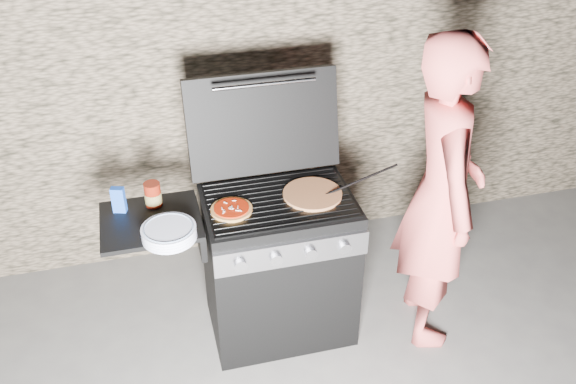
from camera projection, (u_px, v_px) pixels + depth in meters
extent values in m
plane|color=#514F4D|center=(280.00, 324.00, 3.88)|extent=(50.00, 50.00, 0.00)
cube|color=gray|center=(241.00, 114.00, 4.23)|extent=(8.00, 0.35, 1.80)
cylinder|color=#DE9657|center=(312.00, 194.00, 3.40)|extent=(0.42, 0.42, 0.02)
cylinder|color=maroon|center=(153.00, 194.00, 3.31)|extent=(0.09, 0.09, 0.13)
cube|color=blue|center=(119.00, 200.00, 3.26)|extent=(0.07, 0.06, 0.14)
cylinder|color=white|center=(169.00, 233.00, 3.10)|extent=(0.34, 0.34, 0.06)
imported|color=#E35955|center=(441.00, 195.00, 3.41)|extent=(0.56, 0.74, 1.82)
cylinder|color=black|center=(358.00, 181.00, 3.44)|extent=(0.48, 0.10, 0.10)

